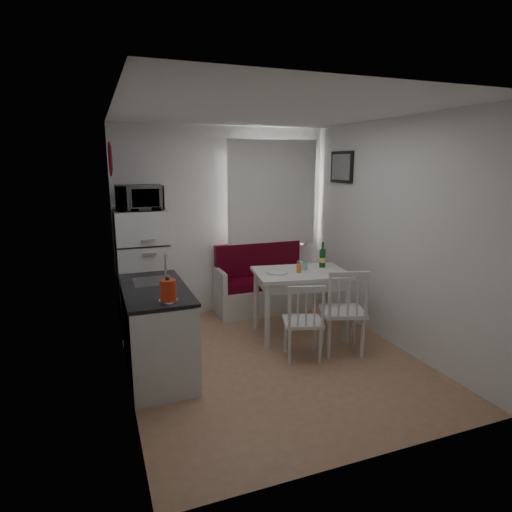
{
  "coord_description": "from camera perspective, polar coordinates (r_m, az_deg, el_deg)",
  "views": [
    {
      "loc": [
        -1.71,
        -4.0,
        2.1
      ],
      "look_at": [
        0.01,
        0.5,
        1.05
      ],
      "focal_mm": 30.0,
      "sensor_mm": 36.0,
      "label": 1
    }
  ],
  "objects": [
    {
      "name": "wall_left",
      "position": [
        4.09,
        -17.54,
        0.38
      ],
      "size": [
        0.02,
        3.5,
        2.6
      ],
      "primitive_type": "cube",
      "color": "white",
      "rests_on": "floor"
    },
    {
      "name": "picture_frame",
      "position": [
        6.01,
        11.33,
        11.55
      ],
      "size": [
        0.04,
        0.52,
        0.42
      ],
      "primitive_type": "cube",
      "color": "black",
      "rests_on": "wall_right"
    },
    {
      "name": "wall_front",
      "position": [
        2.94,
        15.69,
        -4.05
      ],
      "size": [
        3.0,
        0.02,
        2.6
      ],
      "primitive_type": "cube",
      "color": "white",
      "rests_on": "floor"
    },
    {
      "name": "wall_sign",
      "position": [
        5.46,
        -18.8,
        12.14
      ],
      "size": [
        0.03,
        0.4,
        0.4
      ],
      "primitive_type": "cylinder",
      "rotation": [
        0.0,
        1.57,
        0.0
      ],
      "color": "#1C30A8",
      "rests_on": "wall_left"
    },
    {
      "name": "window",
      "position": [
        6.23,
        1.97,
        7.87
      ],
      "size": [
        1.22,
        0.06,
        1.47
      ],
      "primitive_type": "cube",
      "color": "silver",
      "rests_on": "wall_back"
    },
    {
      "name": "curtain",
      "position": [
        6.16,
        2.23,
        8.29
      ],
      "size": [
        1.35,
        0.02,
        1.5
      ],
      "primitive_type": "cube",
      "color": "white",
      "rests_on": "wall_back"
    },
    {
      "name": "bench",
      "position": [
        6.2,
        0.82,
        -4.42
      ],
      "size": [
        1.36,
        0.52,
        0.97
      ],
      "color": "silver",
      "rests_on": "floor"
    },
    {
      "name": "wall_right",
      "position": [
        5.19,
        17.65,
        2.81
      ],
      "size": [
        0.02,
        3.5,
        2.6
      ],
      "primitive_type": "cube",
      "color": "white",
      "rests_on": "floor"
    },
    {
      "name": "chair_right",
      "position": [
        4.82,
        12.21,
        -6.1
      ],
      "size": [
        0.58,
        0.57,
        0.53
      ],
      "rotation": [
        0.0,
        0.0,
        -0.32
      ],
      "color": "silver",
      "rests_on": "floor"
    },
    {
      "name": "kettle",
      "position": [
        3.82,
        -11.65,
        -4.51
      ],
      "size": [
        0.17,
        0.17,
        0.23
      ],
      "primitive_type": "cylinder",
      "color": "red",
      "rests_on": "kitchen_counter"
    },
    {
      "name": "dining_table",
      "position": [
        5.21,
        5.96,
        -3.03
      ],
      "size": [
        1.21,
        0.94,
        0.82
      ],
      "rotation": [
        0.0,
        0.0,
        -0.16
      ],
      "color": "silver",
      "rests_on": "floor"
    },
    {
      "name": "wall_back",
      "position": [
        6.05,
        -4.3,
        4.63
      ],
      "size": [
        3.0,
        0.02,
        2.6
      ],
      "primitive_type": "cube",
      "color": "white",
      "rests_on": "floor"
    },
    {
      "name": "plate",
      "position": [
        5.08,
        2.85,
        -2.2
      ],
      "size": [
        0.25,
        0.25,
        0.02
      ],
      "primitive_type": "cylinder",
      "color": "white",
      "rests_on": "dining_table"
    },
    {
      "name": "floor",
      "position": [
        4.83,
        2.07,
        -13.52
      ],
      "size": [
        3.0,
        3.5,
        0.02
      ],
      "primitive_type": "cube",
      "color": "#A47857",
      "rests_on": "ground"
    },
    {
      "name": "wine_bottle",
      "position": [
        5.4,
        8.86,
        0.18
      ],
      "size": [
        0.08,
        0.08,
        0.32
      ],
      "primitive_type": null,
      "color": "#164421",
      "rests_on": "dining_table"
    },
    {
      "name": "fridge",
      "position": [
        5.59,
        -14.84,
        -1.92
      ],
      "size": [
        0.62,
        0.62,
        1.54
      ],
      "primitive_type": "cube",
      "color": "white",
      "rests_on": "floor"
    },
    {
      "name": "drinking_glass_blue",
      "position": [
        5.26,
        6.53,
        -1.29
      ],
      "size": [
        0.06,
        0.06,
        0.1
      ],
      "primitive_type": "cylinder",
      "color": "#6FA9BE",
      "rests_on": "dining_table"
    },
    {
      "name": "microwave",
      "position": [
        5.39,
        -15.32,
        7.5
      ],
      "size": [
        0.55,
        0.37,
        0.3
      ],
      "primitive_type": "imported",
      "color": "white",
      "rests_on": "fridge"
    },
    {
      "name": "kitchen_counter",
      "position": [
        4.5,
        -13.1,
        -9.52
      ],
      "size": [
        0.62,
        1.32,
        1.16
      ],
      "color": "silver",
      "rests_on": "floor"
    },
    {
      "name": "chair_left",
      "position": [
        4.6,
        6.81,
        -7.67
      ],
      "size": [
        0.5,
        0.5,
        0.47
      ],
      "rotation": [
        0.0,
        0.0,
        -0.29
      ],
      "color": "silver",
      "rests_on": "floor"
    },
    {
      "name": "drinking_glass_orange",
      "position": [
        5.11,
        5.74,
        -1.68
      ],
      "size": [
        0.06,
        0.06,
        0.1
      ],
      "primitive_type": "cylinder",
      "color": "orange",
      "rests_on": "dining_table"
    },
    {
      "name": "ceiling",
      "position": [
        4.38,
        2.35,
        18.79
      ],
      "size": [
        3.0,
        3.5,
        0.02
      ],
      "primitive_type": "cube",
      "color": "white",
      "rests_on": "wall_back"
    }
  ]
}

